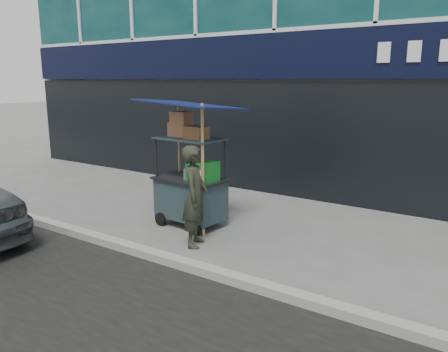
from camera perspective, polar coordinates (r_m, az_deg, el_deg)
The scene contains 4 objects.
ground at distance 6.58m, azimuth -10.13°, elevation -9.43°, with size 80.00×80.00×0.00m, color #60605C.
curb at distance 6.43m, azimuth -11.40°, elevation -9.45°, with size 80.00×0.18×0.12m, color gray.
vendor_cart at distance 7.32m, azimuth -4.34°, elevation -0.86°, with size 1.64×1.21×2.14m.
vendor_man at distance 6.43m, azimuth -3.83°, elevation -2.68°, with size 0.55×0.36×1.51m, color #262A1F.
Camera 1 is at (4.30, -4.35, 2.44)m, focal length 35.00 mm.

